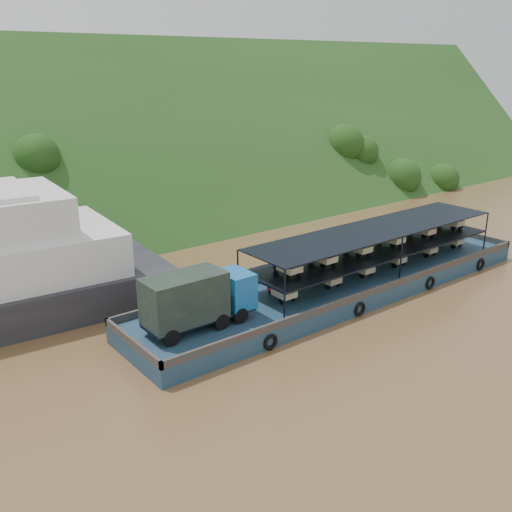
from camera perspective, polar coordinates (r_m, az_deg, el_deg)
ground at (r=42.19m, az=4.67°, el=-4.61°), size 160.00×160.00×0.00m
hillside at (r=71.51m, az=-15.26°, el=4.59°), size 140.00×39.60×39.60m
cargo_barge at (r=42.58m, az=7.46°, el=-2.74°), size 35.00×7.18×4.82m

